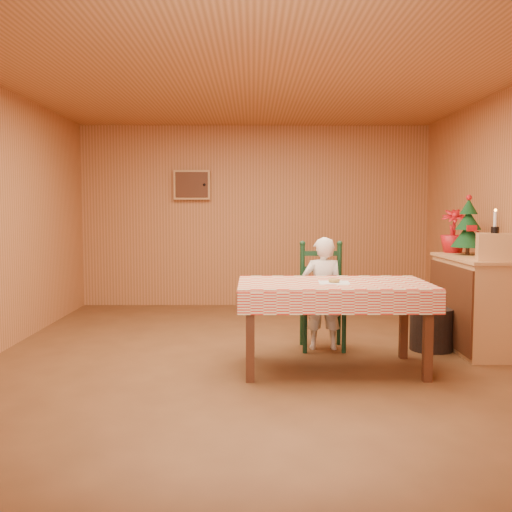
{
  "coord_description": "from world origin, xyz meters",
  "views": [
    {
      "loc": [
        -0.03,
        -5.28,
        1.4
      ],
      "look_at": [
        0.0,
        0.2,
        0.95
      ],
      "focal_mm": 40.0,
      "sensor_mm": 36.0,
      "label": 1
    }
  ],
  "objects_px": {
    "crate": "(494,247)",
    "storage_bin": "(431,329)",
    "seated_child": "(323,293)",
    "shelf_unit": "(474,303)",
    "ladder_chair": "(322,298)",
    "christmas_tree": "(468,228)",
    "dining_table": "(333,291)"
  },
  "relations": [
    {
      "from": "crate",
      "to": "storage_bin",
      "type": "xyz_separation_m",
      "value": [
        -0.44,
        0.37,
        -0.84
      ]
    },
    {
      "from": "storage_bin",
      "to": "seated_child",
      "type": "bearing_deg",
      "value": 177.42
    },
    {
      "from": "shelf_unit",
      "to": "ladder_chair",
      "type": "bearing_deg",
      "value": 177.32
    },
    {
      "from": "crate",
      "to": "ladder_chair",
      "type": "bearing_deg",
      "value": 162.86
    },
    {
      "from": "christmas_tree",
      "to": "storage_bin",
      "type": "distance_m",
      "value": 1.13
    },
    {
      "from": "dining_table",
      "to": "christmas_tree",
      "type": "relative_size",
      "value": 2.67
    },
    {
      "from": "crate",
      "to": "christmas_tree",
      "type": "distance_m",
      "value": 0.67
    },
    {
      "from": "seated_child",
      "to": "shelf_unit",
      "type": "xyz_separation_m",
      "value": [
        1.52,
        -0.01,
        -0.1
      ]
    },
    {
      "from": "ladder_chair",
      "to": "seated_child",
      "type": "relative_size",
      "value": 0.96
    },
    {
      "from": "seated_child",
      "to": "christmas_tree",
      "type": "xyz_separation_m",
      "value": [
        1.53,
        0.24,
        0.65
      ]
    },
    {
      "from": "christmas_tree",
      "to": "crate",
      "type": "bearing_deg",
      "value": -90.0
    },
    {
      "from": "seated_child",
      "to": "crate",
      "type": "xyz_separation_m",
      "value": [
        1.53,
        -0.41,
        0.49
      ]
    },
    {
      "from": "dining_table",
      "to": "ladder_chair",
      "type": "height_order",
      "value": "ladder_chair"
    },
    {
      "from": "dining_table",
      "to": "crate",
      "type": "height_order",
      "value": "crate"
    },
    {
      "from": "crate",
      "to": "storage_bin",
      "type": "height_order",
      "value": "crate"
    },
    {
      "from": "seated_child",
      "to": "storage_bin",
      "type": "bearing_deg",
      "value": 177.42
    },
    {
      "from": "shelf_unit",
      "to": "crate",
      "type": "relative_size",
      "value": 4.13
    },
    {
      "from": "storage_bin",
      "to": "ladder_chair",
      "type": "bearing_deg",
      "value": 174.43
    },
    {
      "from": "dining_table",
      "to": "seated_child",
      "type": "height_order",
      "value": "seated_child"
    },
    {
      "from": "crate",
      "to": "seated_child",
      "type": "bearing_deg",
      "value": 164.83
    },
    {
      "from": "christmas_tree",
      "to": "ladder_chair",
      "type": "bearing_deg",
      "value": -173.33
    },
    {
      "from": "ladder_chair",
      "to": "seated_child",
      "type": "xyz_separation_m",
      "value": [
        -0.0,
        -0.06,
        0.06
      ]
    },
    {
      "from": "dining_table",
      "to": "crate",
      "type": "distance_m",
      "value": 1.6
    },
    {
      "from": "seated_child",
      "to": "storage_bin",
      "type": "height_order",
      "value": "seated_child"
    },
    {
      "from": "seated_child",
      "to": "storage_bin",
      "type": "distance_m",
      "value": 1.14
    },
    {
      "from": "dining_table",
      "to": "storage_bin",
      "type": "height_order",
      "value": "dining_table"
    },
    {
      "from": "seated_child",
      "to": "crate",
      "type": "height_order",
      "value": "crate"
    },
    {
      "from": "shelf_unit",
      "to": "christmas_tree",
      "type": "xyz_separation_m",
      "value": [
        0.01,
        0.25,
        0.74
      ]
    },
    {
      "from": "ladder_chair",
      "to": "seated_child",
      "type": "height_order",
      "value": "seated_child"
    },
    {
      "from": "dining_table",
      "to": "storage_bin",
      "type": "xyz_separation_m",
      "value": [
        1.08,
        0.68,
        -0.48
      ]
    },
    {
      "from": "ladder_chair",
      "to": "seated_child",
      "type": "distance_m",
      "value": 0.08
    },
    {
      "from": "seated_child",
      "to": "crate",
      "type": "distance_m",
      "value": 1.66
    }
  ]
}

